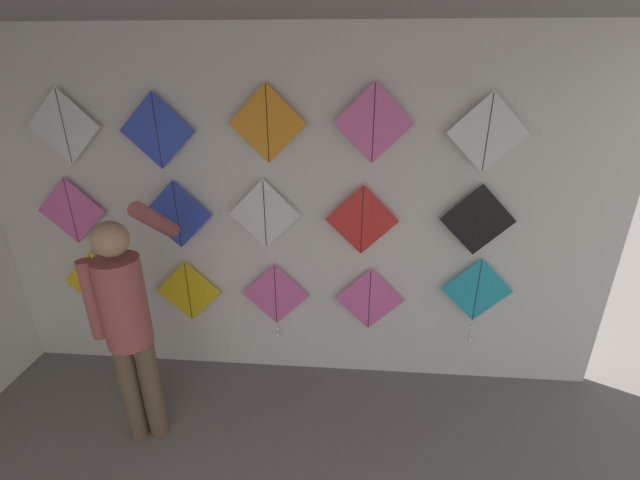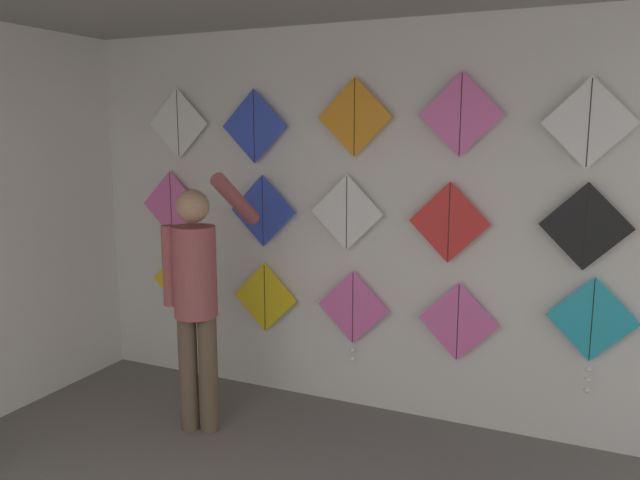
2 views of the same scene
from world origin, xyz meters
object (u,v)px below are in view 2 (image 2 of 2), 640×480
(shopkeeper, at_px, (197,289))
(kite_11, at_px, (254,126))
(kite_9, at_px, (586,227))
(kite_3, at_px, (458,322))
(kite_5, at_px, (171,205))
(kite_1, at_px, (265,297))
(kite_8, at_px, (449,222))
(kite_6, at_px, (263,211))
(kite_10, at_px, (178,124))
(kite_4, at_px, (592,326))
(kite_7, at_px, (347,213))
(kite_14, at_px, (589,123))
(kite_12, at_px, (355,117))
(kite_0, at_px, (181,283))
(kite_13, at_px, (461,115))
(kite_2, at_px, (353,311))

(shopkeeper, xyz_separation_m, kite_11, (0.03, 0.76, 1.08))
(shopkeeper, relative_size, kite_9, 3.23)
(kite_3, bearing_deg, shopkeeper, -154.80)
(shopkeeper, height_order, kite_5, shopkeeper)
(kite_1, bearing_deg, kite_8, 0.00)
(kite_6, height_order, kite_10, kite_10)
(kite_4, relative_size, kite_10, 1.38)
(kite_7, bearing_deg, kite_14, 0.00)
(kite_7, distance_m, kite_9, 1.58)
(kite_7, xyz_separation_m, kite_14, (1.56, 0.00, 0.63))
(shopkeeper, bearing_deg, kite_1, 69.48)
(kite_14, bearing_deg, kite_7, 180.00)
(kite_8, bearing_deg, kite_14, 0.00)
(shopkeeper, height_order, kite_12, kite_12)
(kite_4, bearing_deg, kite_14, 179.43)
(shopkeeper, distance_m, kite_3, 1.79)
(kite_7, bearing_deg, kite_11, 180.00)
(kite_9, xyz_separation_m, kite_14, (-0.02, 0.00, 0.63))
(kite_1, relative_size, kite_10, 1.00)
(kite_12, bearing_deg, kite_4, -0.04)
(kite_0, height_order, kite_6, kite_6)
(kite_10, bearing_deg, kite_9, 0.00)
(kite_4, height_order, kite_13, kite_13)
(shopkeeper, xyz_separation_m, kite_1, (0.10, 0.76, -0.24))
(kite_1, xyz_separation_m, kite_11, (-0.07, 0.00, 1.32))
(kite_5, xyz_separation_m, kite_10, (0.10, 0.00, 0.65))
(kite_8, xyz_separation_m, kite_12, (-0.69, 0.00, 0.70))
(kite_0, distance_m, kite_4, 3.15)
(kite_1, distance_m, kite_10, 1.54)
(kite_11, bearing_deg, kite_0, -179.95)
(kite_4, distance_m, kite_9, 0.63)
(kite_4, relative_size, kite_11, 1.38)
(kite_0, height_order, kite_9, kite_9)
(kite_8, height_order, kite_11, kite_11)
(kite_14, bearing_deg, kite_4, -0.57)
(kite_6, distance_m, kite_12, 1.02)
(kite_6, bearing_deg, kite_2, -0.05)
(kite_2, xyz_separation_m, kite_6, (-0.74, 0.00, 0.70))
(kite_1, xyz_separation_m, kite_14, (2.25, 0.00, 1.33))
(shopkeeper, relative_size, kite_12, 3.23)
(kite_0, relative_size, kite_8, 1.25)
(kite_0, bearing_deg, kite_10, 1.13)
(shopkeeper, distance_m, kite_5, 1.17)
(kite_8, bearing_deg, kite_5, 180.00)
(kite_6, relative_size, kite_13, 1.00)
(shopkeeper, height_order, kite_14, kite_14)
(kite_1, xyz_separation_m, kite_5, (-0.87, 0.00, 0.69))
(kite_10, bearing_deg, kite_7, 0.00)
(kite_13, bearing_deg, kite_4, -0.07)
(kite_6, xyz_separation_m, kite_12, (0.74, 0.00, 0.70))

